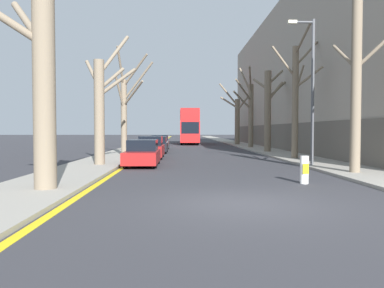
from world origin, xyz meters
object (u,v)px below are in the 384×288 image
street_tree_left_1 (101,105)px  traffic_bollard (304,170)px  parked_car_0 (143,153)px  lamp_post (311,85)px  street_tree_left_2 (125,109)px  street_tree_right_0 (356,84)px  parked_car_2 (156,145)px  street_tree_right_3 (250,111)px  street_tree_right_4 (236,119)px  parked_car_3 (160,143)px  street_tree_right_1 (296,96)px  street_tree_right_2 (268,108)px  parked_car_1 (151,148)px  street_tree_left_0 (43,69)px  double_decker_bus (189,125)px

street_tree_left_1 → traffic_bollard: size_ratio=7.26×
street_tree_left_1 → traffic_bollard: 11.33m
parked_car_0 → lamp_post: size_ratio=0.55×
street_tree_left_2 → street_tree_right_0: (11.50, -11.52, 0.43)m
street_tree_left_2 → parked_car_2: size_ratio=1.91×
street_tree_right_3 → street_tree_right_4: (-0.18, 8.25, -0.59)m
street_tree_left_1 → street_tree_right_0: size_ratio=0.98×
street_tree_left_1 → lamp_post: (10.92, -0.84, 1.01)m
street_tree_right_0 → parked_car_3: (-9.54, 21.68, -3.20)m
street_tree_right_0 → street_tree_right_1: 8.15m
street_tree_right_0 → street_tree_right_4: bearing=90.6°
street_tree_right_2 → parked_car_1: 11.72m
street_tree_right_0 → traffic_bollard: street_tree_right_0 is taller
street_tree_left_0 → street_tree_right_0: street_tree_left_0 is taller
street_tree_left_0 → double_decker_bus: size_ratio=0.77×
street_tree_right_4 → parked_car_2: 18.71m
street_tree_right_4 → parked_car_2: street_tree_right_4 is taller
street_tree_right_1 → double_decker_bus: street_tree_right_1 is taller
parked_car_2 → lamp_post: bearing=-55.2°
street_tree_left_2 → street_tree_right_0: bearing=-45.1°
street_tree_right_2 → double_decker_bus: street_tree_right_2 is taller
street_tree_left_0 → street_tree_left_2: bearing=89.3°
street_tree_left_1 → parked_car_3: bearing=83.0°
double_decker_bus → lamp_post: size_ratio=1.44×
street_tree_right_3 → parked_car_2: 12.66m
street_tree_right_0 → street_tree_right_2: 16.00m
street_tree_left_2 → street_tree_right_1: street_tree_right_1 is taller
street_tree_left_2 → parked_car_0: bearing=-74.6°
street_tree_right_0 → street_tree_right_1: bearing=90.4°
street_tree_left_0 → parked_car_2: 20.52m
lamp_post → parked_car_3: bearing=115.6°
street_tree_left_0 → parked_car_0: size_ratio=2.04×
street_tree_right_2 → parked_car_3: size_ratio=1.73×
parked_car_0 → traffic_bollard: 9.53m
street_tree_right_4 → lamp_post: (-0.46, -28.64, 0.87)m
street_tree_right_4 → lamp_post: size_ratio=1.05×
parked_car_2 → parked_car_0: bearing=-90.0°
street_tree_right_3 → street_tree_left_0: bearing=-112.5°
double_decker_bus → lamp_post: bearing=-80.5°
street_tree_left_1 → street_tree_right_4: street_tree_right_4 is taller
parked_car_0 → parked_car_2: size_ratio=1.03×
parked_car_3 → lamp_post: (8.77, -18.29, 3.58)m
lamp_post → street_tree_left_2: bearing=142.8°
street_tree_right_0 → parked_car_1: bearing=133.7°
street_tree_right_3 → parked_car_3: size_ratio=2.08×
double_decker_bus → parked_car_2: (-3.26, -20.35, -2.01)m
street_tree_left_1 → street_tree_right_0: (11.69, -4.22, 0.63)m
traffic_bollard → street_tree_right_1: bearing=74.3°
street_tree_left_1 → parked_car_2: 12.23m
street_tree_left_2 → parked_car_1: bearing=-38.1°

